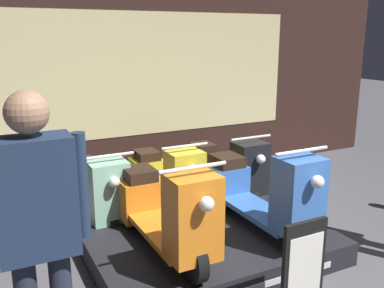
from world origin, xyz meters
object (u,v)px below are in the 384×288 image
scooter_display_left (164,210)px  scooter_display_right (260,192)px  scooter_backrow_1 (165,179)px  scooter_backrow_2 (225,169)px  price_sign_board (303,273)px  person_left_browsing (37,220)px  scooter_backrow_0 (96,190)px

scooter_display_left → scooter_display_right: same height
scooter_backrow_1 → scooter_backrow_2: same height
scooter_backrow_2 → price_sign_board: (-0.84, -2.47, 0.04)m
scooter_backrow_2 → person_left_browsing: 3.47m
scooter_backrow_1 → scooter_display_left: bearing=-113.7°
scooter_backrow_0 → scooter_display_left: bearing=-79.4°
scooter_backrow_0 → scooter_backrow_2: (1.72, 0.00, 0.00)m
scooter_display_right → scooter_backrow_2: (0.45, 1.37, -0.23)m
scooter_display_right → scooter_backrow_1: 1.45m
scooter_display_left → scooter_backrow_0: bearing=100.6°
scooter_display_left → scooter_display_right: size_ratio=1.00×
scooter_backrow_0 → person_left_browsing: 2.47m
scooter_display_right → scooter_backrow_2: 1.46m
scooter_display_right → scooter_backrow_2: size_ratio=1.00×
scooter_backrow_1 → price_sign_board: scooter_backrow_1 is taller
scooter_backrow_1 → person_left_browsing: size_ratio=0.91×
scooter_backrow_0 → scooter_backrow_1: 0.86m
scooter_display_left → price_sign_board: size_ratio=2.02×
scooter_display_left → scooter_backrow_0: scooter_display_left is taller
person_left_browsing → price_sign_board: person_left_browsing is taller
scooter_display_right → price_sign_board: bearing=-109.8°
scooter_backrow_0 → price_sign_board: size_ratio=2.02×
scooter_display_right → scooter_backrow_1: scooter_display_right is taller
scooter_backrow_1 → scooter_backrow_2: 0.86m
scooter_display_left → scooter_backrow_2: bearing=43.2°
scooter_backrow_2 → person_left_browsing: size_ratio=0.91×
scooter_backrow_0 → scooter_backrow_1: bearing=0.0°
scooter_backrow_2 → price_sign_board: 2.61m
scooter_backrow_1 → price_sign_board: (0.02, -2.47, 0.04)m
scooter_display_left → scooter_display_right: 1.02m
scooter_backrow_0 → scooter_backrow_2: 1.72m
scooter_backrow_2 → person_left_browsing: (-2.59, -2.21, 0.71)m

